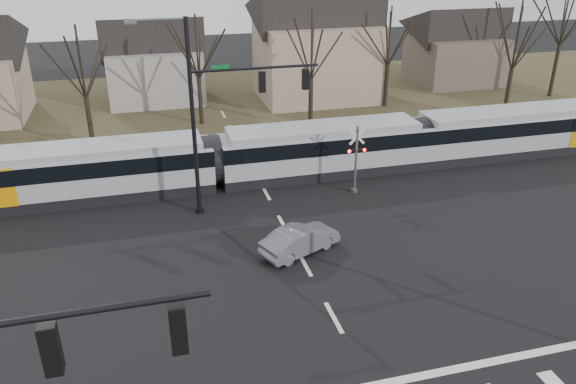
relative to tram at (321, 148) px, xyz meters
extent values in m
plane|color=black|center=(-3.94, -16.00, -1.70)|extent=(140.00, 140.00, 0.00)
cube|color=#38331E|center=(-3.94, 16.00, -1.69)|extent=(140.00, 28.00, 0.01)
cube|color=silver|center=(-3.94, -14.00, -1.69)|extent=(0.18, 2.00, 0.01)
cube|color=silver|center=(-3.94, -10.00, -1.69)|extent=(0.18, 2.00, 0.01)
cube|color=silver|center=(-3.94, -6.00, -1.69)|extent=(0.18, 2.00, 0.01)
cube|color=silver|center=(-3.94, -2.00, -1.69)|extent=(0.18, 2.00, 0.01)
cube|color=silver|center=(-3.94, 2.00, -1.69)|extent=(0.18, 2.00, 0.01)
cube|color=silver|center=(-3.94, 6.00, -1.69)|extent=(0.18, 2.00, 0.01)
cube|color=silver|center=(-3.94, 10.00, -1.69)|extent=(0.18, 2.00, 0.01)
cube|color=silver|center=(-3.94, 14.00, -1.69)|extent=(0.18, 2.00, 0.01)
cube|color=#59595E|center=(-3.94, -0.90, -1.67)|extent=(90.00, 0.12, 0.06)
cube|color=#59595E|center=(-3.94, 0.50, -1.67)|extent=(90.00, 0.12, 0.06)
cube|color=gray|center=(-13.67, 0.00, -0.14)|extent=(13.86, 2.98, 3.11)
cube|color=black|center=(-13.67, 0.00, 0.49)|extent=(13.88, 3.03, 0.91)
cube|color=gray|center=(0.19, 0.00, -0.14)|extent=(12.79, 2.98, 3.11)
cube|color=black|center=(0.19, 0.00, 0.49)|extent=(12.81, 3.03, 0.91)
cube|color=gray|center=(13.51, 0.00, -0.14)|extent=(13.86, 2.98, 3.11)
cube|color=black|center=(13.51, 0.00, 0.49)|extent=(13.88, 3.03, 0.91)
imported|color=slate|center=(-3.85, -8.86, -1.04)|extent=(4.37, 5.01, 1.31)
cylinder|color=black|center=(-12.69, -22.00, 5.90)|extent=(6.50, 0.14, 0.14)
cube|color=black|center=(-12.36, -22.00, 5.20)|extent=(0.32, 0.32, 1.05)
sphere|color=#FF0C07|center=(-12.36, -22.00, 5.53)|extent=(0.22, 0.22, 0.22)
cube|color=black|center=(-10.09, -22.00, 5.20)|extent=(0.32, 0.32, 1.05)
sphere|color=#FF0C07|center=(-10.09, -22.00, 5.53)|extent=(0.22, 0.22, 0.22)
cylinder|color=black|center=(-7.94, -3.50, 3.40)|extent=(0.22, 0.22, 10.20)
cylinder|color=black|center=(-7.94, -3.50, -1.55)|extent=(0.44, 0.44, 0.30)
cylinder|color=black|center=(-4.69, -3.50, 5.90)|extent=(6.50, 0.14, 0.14)
cube|color=#0C5926|center=(-6.44, -3.50, 6.05)|extent=(0.90, 0.03, 0.22)
cube|color=black|center=(-4.36, -3.50, 5.20)|extent=(0.32, 0.32, 1.05)
sphere|color=#FF0C07|center=(-4.36, -3.50, 5.53)|extent=(0.22, 0.22, 0.22)
cube|color=black|center=(-2.09, -3.50, 5.20)|extent=(0.32, 0.32, 1.05)
sphere|color=#FF0C07|center=(-2.09, -3.50, 5.53)|extent=(0.22, 0.22, 0.22)
cube|color=#59595B|center=(-10.44, -3.50, 8.32)|extent=(0.55, 0.22, 0.14)
cylinder|color=#59595B|center=(1.06, -3.20, 0.30)|extent=(0.14, 0.14, 4.00)
cylinder|color=#59595B|center=(1.06, -3.20, -1.60)|extent=(0.36, 0.36, 0.20)
cube|color=silver|center=(1.06, -3.20, 1.70)|extent=(0.95, 0.04, 0.95)
cube|color=silver|center=(1.06, -3.20, 1.70)|extent=(0.95, 0.04, 0.95)
cube|color=black|center=(1.06, -3.20, 0.90)|extent=(1.00, 0.10, 0.12)
sphere|color=#FF0C07|center=(0.61, -3.28, 0.90)|extent=(0.18, 0.18, 0.18)
sphere|color=#FF0C07|center=(1.51, -3.28, 0.90)|extent=(0.18, 0.18, 0.18)
cube|color=gray|center=(-8.94, 20.00, 0.55)|extent=(8.00, 7.00, 4.50)
cube|color=gray|center=(5.06, 17.00, 1.55)|extent=(10.00, 8.00, 6.50)
cube|color=brown|center=(20.06, 19.00, 0.55)|extent=(8.00, 7.00, 4.50)
camera|label=1|loc=(-10.27, -30.83, 12.05)|focal=35.00mm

